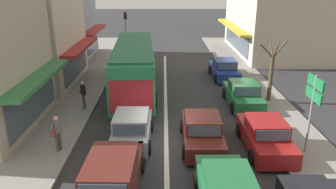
# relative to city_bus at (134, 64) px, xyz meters

# --- Properties ---
(ground_plane) EXTENTS (140.00, 140.00, 0.00)m
(ground_plane) POSITION_rel_city_bus_xyz_m (2.08, -7.46, -1.88)
(ground_plane) COLOR #2D2D30
(lane_centre_line) EXTENTS (0.20, 28.00, 0.01)m
(lane_centre_line) POSITION_rel_city_bus_xyz_m (2.08, -3.46, -1.88)
(lane_centre_line) COLOR silver
(lane_centre_line) RESTS_ON ground
(sidewalk_left) EXTENTS (5.20, 44.00, 0.14)m
(sidewalk_left) POSITION_rel_city_bus_xyz_m (-4.72, -1.46, -1.81)
(sidewalk_left) COLOR gray
(sidewalk_left) RESTS_ON ground
(kerb_right) EXTENTS (2.80, 44.00, 0.12)m
(kerb_right) POSITION_rel_city_bus_xyz_m (8.28, -1.46, -1.82)
(kerb_right) COLOR gray
(kerb_right) RESTS_ON ground
(shopfront_mid_block) EXTENTS (8.46, 7.51, 7.58)m
(shopfront_mid_block) POSITION_rel_city_bus_xyz_m (-8.10, 1.96, 1.90)
(shopfront_mid_block) COLOR beige
(shopfront_mid_block) RESTS_ON ground
(shopfront_far_end) EXTENTS (7.32, 7.43, 6.86)m
(shopfront_far_end) POSITION_rel_city_bus_xyz_m (-8.09, 9.76, 1.54)
(shopfront_far_end) COLOR #84939E
(shopfront_far_end) RESTS_ON ground
(building_right_far) EXTENTS (9.52, 12.94, 7.57)m
(building_right_far) POSITION_rel_city_bus_xyz_m (13.56, 11.92, 1.90)
(building_right_far) COLOR beige
(building_right_far) RESTS_ON ground
(city_bus) EXTENTS (3.17, 10.98, 3.23)m
(city_bus) POSITION_rel_city_bus_xyz_m (0.00, 0.00, 0.00)
(city_bus) COLOR #237A4C
(city_bus) RESTS_ON ground
(hatchback_behind_bus_mid) EXTENTS (1.86, 3.73, 1.54)m
(hatchback_behind_bus_mid) POSITION_rel_city_bus_xyz_m (0.51, -7.42, -1.17)
(hatchback_behind_bus_mid) COLOR #9EA3A8
(hatchback_behind_bus_mid) RESTS_ON ground
(sedan_queue_far_back) EXTENTS (1.96, 4.23, 1.47)m
(sedan_queue_far_back) POSITION_rel_city_bus_xyz_m (3.73, -7.65, -1.22)
(sedan_queue_far_back) COLOR #561E19
(sedan_queue_far_back) RESTS_ON ground
(wagon_adjacent_lane_lead) EXTENTS (2.04, 4.55, 1.58)m
(wagon_adjacent_lane_lead) POSITION_rel_city_bus_xyz_m (0.18, -11.34, -1.14)
(wagon_adjacent_lane_lead) COLOR #561E19
(wagon_adjacent_lane_lead) RESTS_ON ground
(parked_sedan_kerb_second) EXTENTS (1.91, 4.21, 1.47)m
(parked_sedan_kerb_second) POSITION_rel_city_bus_xyz_m (6.50, -8.10, -1.22)
(parked_sedan_kerb_second) COLOR maroon
(parked_sedan_kerb_second) RESTS_ON ground
(parked_sedan_kerb_third) EXTENTS (1.92, 4.21, 1.47)m
(parked_sedan_kerb_third) POSITION_rel_city_bus_xyz_m (6.75, -2.64, -1.22)
(parked_sedan_kerb_third) COLOR #1E6638
(parked_sedan_kerb_third) RESTS_ON ground
(parked_sedan_kerb_rear) EXTENTS (1.99, 4.25, 1.47)m
(parked_sedan_kerb_rear) POSITION_rel_city_bus_xyz_m (6.61, 3.09, -1.22)
(parked_sedan_kerb_rear) COLOR navy
(parked_sedan_kerb_rear) RESTS_ON ground
(traffic_light_downstreet) EXTENTS (0.33, 0.24, 4.20)m
(traffic_light_downstreet) POSITION_rel_city_bus_xyz_m (-1.77, 11.35, 0.97)
(traffic_light_downstreet) COLOR gray
(traffic_light_downstreet) RESTS_ON ground
(directional_road_sign) EXTENTS (0.10, 1.40, 3.60)m
(directional_road_sign) POSITION_rel_city_bus_xyz_m (8.17, -8.58, 0.82)
(directional_road_sign) COLOR gray
(directional_road_sign) RESTS_ON ground
(street_tree_right) EXTENTS (1.65, 1.52, 3.91)m
(street_tree_right) POSITION_rel_city_bus_xyz_m (8.50, -2.16, -0.06)
(street_tree_right) COLOR brown
(street_tree_right) RESTS_ON ground
(pedestrian_with_handbag_near) EXTENTS (0.47, 0.63, 1.63)m
(pedestrian_with_handbag_near) POSITION_rel_city_bus_xyz_m (-2.67, -3.38, -0.81)
(pedestrian_with_handbag_near) COLOR #4C4742
(pedestrian_with_handbag_near) RESTS_ON sidewalk_left
(pedestrian_browsing_midblock) EXTENTS (0.42, 0.65, 1.63)m
(pedestrian_browsing_midblock) POSITION_rel_city_bus_xyz_m (-2.65, -8.37, -0.81)
(pedestrian_browsing_midblock) COLOR #4C4742
(pedestrian_browsing_midblock) RESTS_ON sidewalk_left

